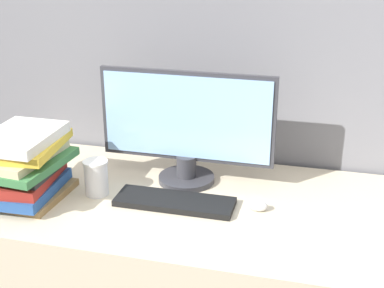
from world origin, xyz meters
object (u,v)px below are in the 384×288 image
Objects in this scene: keyboard at (175,202)px; coffee_cup at (96,177)px; mouse at (259,206)px; monitor at (186,129)px; book_stack at (26,165)px.

keyboard is 3.18× the size of coffee_cup.
mouse is 0.54m from coffee_cup.
coffee_cup is at bearing 178.55° from keyboard.
book_stack is (-0.47, -0.26, -0.07)m from monitor.
mouse is (0.28, -0.15, -0.18)m from monitor.
keyboard is 1.19× the size of book_stack.
coffee_cup is (-0.54, -0.02, 0.04)m from mouse.
coffee_cup reaches higher than mouse.
monitor reaches higher than coffee_cup.
book_stack is at bearing -172.21° from mouse.
book_stack is (-0.75, -0.10, 0.10)m from mouse.
coffee_cup is at bearing 21.72° from book_stack.
monitor is at bearing 33.17° from coffee_cup.
monitor is 0.26m from keyboard.
monitor is at bearing 28.46° from book_stack.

